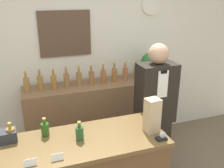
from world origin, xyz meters
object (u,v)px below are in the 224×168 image
potted_plant (150,64)px  tape_dispenser (162,137)px  paper_bag (152,116)px  shopkeeper (154,115)px

potted_plant → tape_dispenser: bearing=-113.1°
paper_bag → shopkeeper: bearing=58.1°
shopkeeper → tape_dispenser: (-0.28, -0.64, 0.15)m
shopkeeper → paper_bag: (-0.30, -0.49, 0.29)m
tape_dispenser → shopkeeper: bearing=66.3°
potted_plant → tape_dispenser: size_ratio=3.92×
potted_plant → paper_bag: size_ratio=1.09×
potted_plant → tape_dispenser: 1.55m
paper_bag → tape_dispenser: paper_bag is taller
potted_plant → tape_dispenser: (-0.60, -1.41, -0.22)m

